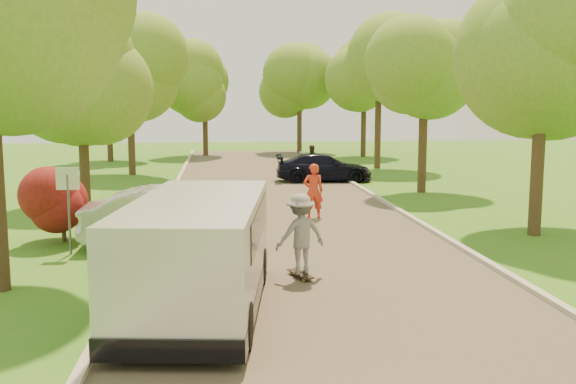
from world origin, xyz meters
name	(u,v)px	position (x,y,z in m)	size (l,w,h in m)	color
ground	(329,294)	(0.00, 0.00, 0.00)	(100.00, 100.00, 0.00)	#37771C
road	(286,221)	(0.00, 8.00, 0.01)	(8.00, 60.00, 0.01)	#4C4438
curb_left	(157,221)	(-4.05, 8.00, 0.06)	(0.18, 60.00, 0.12)	#B2AD9E
curb_right	(409,216)	(4.05, 8.00, 0.06)	(0.18, 60.00, 0.12)	#B2AD9E
street_sign	(68,192)	(-5.80, 4.00, 1.56)	(0.55, 0.06, 2.17)	#59595E
red_shrub	(62,202)	(-6.30, 5.50, 1.10)	(1.70, 1.70, 1.95)	#382619
tree_l_midb	(86,79)	(-6.81, 12.00, 4.59)	(4.30, 4.20, 6.62)	#382619
tree_l_far	(133,69)	(-6.39, 22.00, 5.47)	(4.92, 4.80, 7.79)	#382619
tree_r_mida	(552,36)	(7.02, 5.00, 5.54)	(5.13, 5.00, 7.95)	#382619
tree_r_midb	(429,75)	(6.60, 14.00, 4.88)	(4.51, 4.40, 7.01)	#382619
tree_r_far	(383,66)	(7.23, 24.00, 5.83)	(5.33, 5.20, 8.34)	#382619
tree_bg_a	(111,78)	(-8.78, 30.00, 5.31)	(5.12, 5.00, 7.72)	#382619
tree_bg_b	(367,77)	(8.22, 32.00, 5.54)	(5.12, 5.00, 7.95)	#382619
tree_bg_c	(208,84)	(-2.79, 34.00, 5.02)	(4.92, 4.80, 7.33)	#382619
tree_bg_d	(302,82)	(4.22, 36.00, 5.31)	(5.12, 5.00, 7.72)	#382619
minivan	(199,252)	(-2.49, -0.72, 1.09)	(2.87, 5.76, 2.06)	silver
silver_sedan	(174,217)	(-3.30, 4.66, 0.77)	(1.64, 4.70, 1.55)	#B5B5BA
dark_sedan	(324,168)	(2.89, 18.09, 0.66)	(1.86, 4.57, 1.33)	black
longboard	(300,274)	(-0.41, 1.20, 0.10)	(0.51, 0.92, 0.10)	black
skateboarder	(301,234)	(-0.41, 1.20, 0.98)	(1.11, 0.64, 1.72)	gray
person_striped	(313,191)	(0.93, 8.29, 0.90)	(0.66, 0.43, 1.80)	red
person_olive	(311,161)	(2.60, 20.23, 0.80)	(0.78, 0.61, 1.61)	#323721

